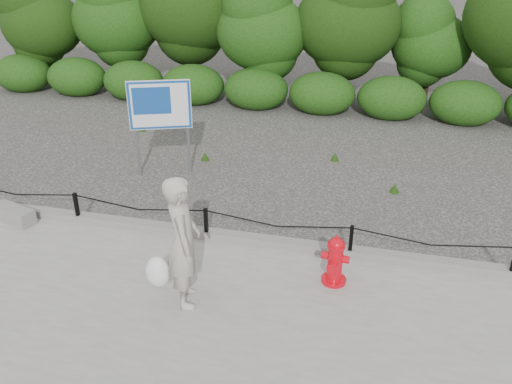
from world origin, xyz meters
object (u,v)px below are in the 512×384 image
at_px(concrete_block, 13,214).
at_px(advertising_sign, 160,109).
at_px(fire_hydrant, 335,261).
at_px(pedestrian, 182,244).

distance_m(concrete_block, advertising_sign, 3.60).
height_order(concrete_block, advertising_sign, advertising_sign).
xyz_separation_m(fire_hydrant, pedestrian, (-2.08, -0.97, 0.58)).
relative_size(pedestrian, advertising_sign, 0.94).
bearing_deg(advertising_sign, concrete_block, -144.40).
height_order(fire_hydrant, pedestrian, pedestrian).
xyz_separation_m(pedestrian, concrete_block, (-3.93, 1.48, -0.83)).
height_order(fire_hydrant, concrete_block, fire_hydrant).
xyz_separation_m(pedestrian, advertising_sign, (-2.08, 4.29, 0.45)).
bearing_deg(pedestrian, concrete_block, 46.77).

